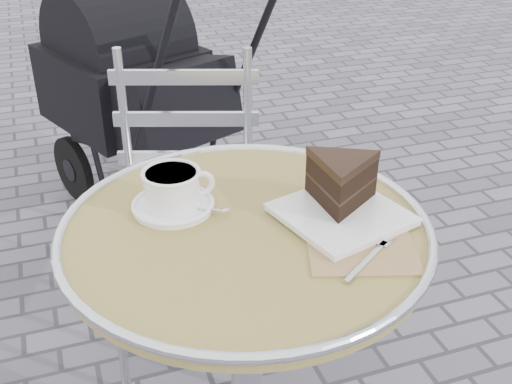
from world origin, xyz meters
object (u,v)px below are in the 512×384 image
object	(u,v)px
cafe_table	(246,295)
cappuccino_set	(173,192)
bistro_chair	(186,176)
baby_stroller	(139,100)
cake_plate_set	(342,189)

from	to	relation	value
cafe_table	cappuccino_set	bearing A→B (deg)	135.32
cappuccino_set	bistro_chair	bearing A→B (deg)	74.46
baby_stroller	cappuccino_set	bearing A→B (deg)	-118.57
cafe_table	bistro_chair	xyz separation A→B (m)	(0.01, 0.56, -0.01)
bistro_chair	baby_stroller	distance (m)	0.85
cafe_table	cake_plate_set	size ratio (longest dim) A/B	2.14
cafe_table	cappuccino_set	world-z (taller)	cappuccino_set
baby_stroller	cake_plate_set	bearing A→B (deg)	-105.70
cappuccino_set	cake_plate_set	size ratio (longest dim) A/B	0.50
cake_plate_set	baby_stroller	bearing A→B (deg)	81.97
cafe_table	cappuccino_set	distance (m)	0.26
cake_plate_set	bistro_chair	size ratio (longest dim) A/B	0.39
bistro_chair	cafe_table	bearing A→B (deg)	-72.23
cake_plate_set	cafe_table	bearing A→B (deg)	161.73
cake_plate_set	bistro_chair	distance (m)	0.64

